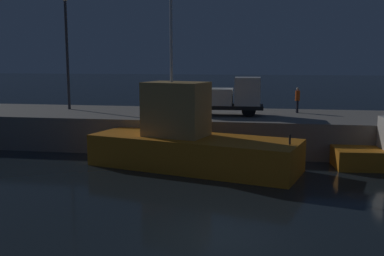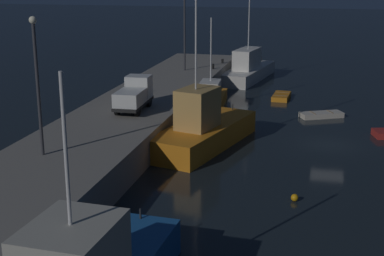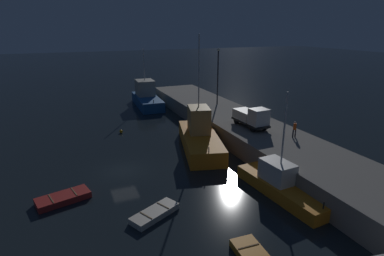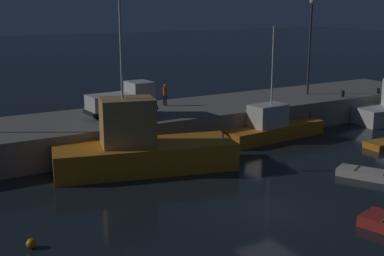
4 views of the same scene
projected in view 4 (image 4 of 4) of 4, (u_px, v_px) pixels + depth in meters
ground_plane at (269, 210)px, 26.74m from camera, size 320.00×320.00×0.00m
pier_quay at (135, 128)px, 39.67m from camera, size 59.40×7.88×2.19m
fishing_boat_blue at (272, 127)px, 40.56m from camera, size 9.18×3.09×8.66m
fishing_boat_white at (141, 149)px, 32.82m from camera, size 11.89×6.56×12.57m
rowboat_white_mid at (370, 174)px, 31.52m from camera, size 2.98×4.07×0.50m
mooring_buoy_near at (31, 243)px, 22.48m from camera, size 0.43×0.43×0.43m
lamp_post_east at (310, 40)px, 46.94m from camera, size 0.44×0.44×8.46m
utility_truck at (123, 101)px, 37.95m from camera, size 5.20×2.11×2.51m
dockworker at (165, 93)px, 42.25m from camera, size 0.33×0.46×1.75m
bollard_west at (378, 91)px, 48.32m from camera, size 0.28×0.28×0.48m
bollard_central at (343, 94)px, 46.34m from camera, size 0.28×0.28×0.58m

